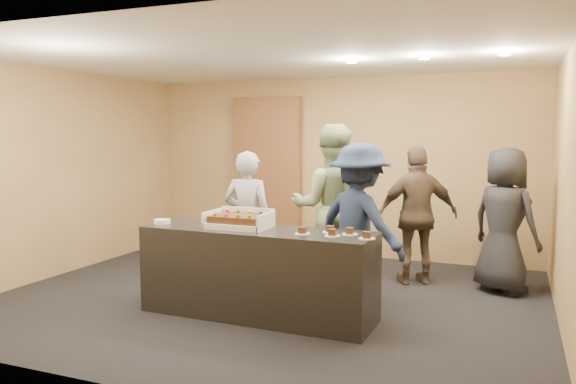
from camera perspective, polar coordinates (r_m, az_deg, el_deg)
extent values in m
plane|color=black|center=(6.52, -1.92, -10.65)|extent=(6.00, 6.00, 0.00)
plane|color=white|center=(6.30, -2.01, 13.60)|extent=(6.00, 6.00, 0.00)
cube|color=#9F804C|center=(8.60, 4.83, 2.54)|extent=(6.00, 0.04, 2.70)
cube|color=#9F804C|center=(4.12, -16.26, -1.44)|extent=(6.00, 0.04, 2.70)
cube|color=#9F804C|center=(7.97, -22.09, 1.84)|extent=(0.04, 5.00, 2.70)
cube|color=#9F804C|center=(5.74, 26.53, 0.21)|extent=(0.04, 5.00, 2.70)
cube|color=black|center=(5.78, -3.11, -8.19)|extent=(2.42, 0.75, 0.90)
cube|color=brown|center=(8.91, -2.10, 1.81)|extent=(1.10, 0.15, 2.43)
cube|color=white|center=(5.78, -5.01, -3.36)|extent=(0.61, 0.43, 0.06)
cube|color=white|center=(5.91, -7.65, -2.65)|extent=(0.02, 0.43, 0.17)
cube|color=white|center=(5.64, -2.24, -3.02)|extent=(0.02, 0.43, 0.17)
cube|color=white|center=(5.95, -4.08, -2.46)|extent=(0.61, 0.02, 0.19)
cube|color=#3C1D0D|center=(5.76, -5.01, -2.72)|extent=(0.54, 0.37, 0.07)
sphere|color=red|center=(5.96, -6.20, -1.90)|extent=(0.04, 0.04, 0.04)
sphere|color=#178A22|center=(5.90, -5.09, -1.97)|extent=(0.04, 0.04, 0.04)
sphere|color=#FF9D1A|center=(5.85, -3.96, -2.04)|extent=(0.04, 0.04, 0.04)
sphere|color=#1B36EC|center=(5.79, -2.80, -2.11)|extent=(0.04, 0.04, 0.04)
sphere|color=orange|center=(5.74, -7.42, -2.23)|extent=(0.04, 0.04, 0.04)
sphere|color=#AB249C|center=(5.68, -6.28, -2.30)|extent=(0.04, 0.04, 0.04)
sphere|color=#DE5C18|center=(5.62, -5.12, -2.38)|extent=(0.04, 0.04, 0.04)
sphere|color=green|center=(5.56, -3.93, -2.45)|extent=(0.04, 0.04, 0.04)
cylinder|color=white|center=(6.18, -12.66, -2.94)|extent=(0.18, 0.18, 0.04)
cylinder|color=white|center=(5.40, 1.48, -4.27)|extent=(0.15, 0.15, 0.01)
cube|color=#3C1D0D|center=(5.40, 1.49, -3.91)|extent=(0.07, 0.06, 0.06)
cylinder|color=white|center=(5.50, 4.30, -4.10)|extent=(0.15, 0.15, 0.01)
cube|color=#3C1D0D|center=(5.49, 4.30, -3.75)|extent=(0.07, 0.06, 0.06)
cylinder|color=white|center=(5.31, 4.54, -4.46)|extent=(0.15, 0.15, 0.01)
cube|color=#3C1D0D|center=(5.31, 4.55, -4.09)|extent=(0.07, 0.06, 0.06)
cylinder|color=white|center=(5.41, 6.29, -4.29)|extent=(0.15, 0.15, 0.01)
cube|color=#3C1D0D|center=(5.40, 6.29, -3.94)|extent=(0.07, 0.06, 0.06)
cylinder|color=white|center=(5.21, 8.03, -4.70)|extent=(0.15, 0.15, 0.01)
cube|color=#3C1D0D|center=(5.21, 8.04, -4.33)|extent=(0.07, 0.06, 0.06)
imported|color=#A6A6AB|center=(6.71, -4.10, -2.91)|extent=(0.62, 0.43, 1.66)
imported|color=gray|center=(6.75, 4.36, -1.50)|extent=(1.14, 1.01, 1.97)
imported|color=#1E2A47|center=(6.16, 7.26, -3.26)|extent=(1.31, 1.09, 1.76)
imported|color=brown|center=(7.11, 13.01, -2.31)|extent=(1.09, 0.83, 1.72)
imported|color=black|center=(7.03, 21.14, -2.70)|extent=(1.00, 0.91, 1.71)
cylinder|color=#FFEAC6|center=(6.49, 6.49, 13.07)|extent=(0.12, 0.12, 0.03)
cylinder|color=#FFEAC6|center=(6.32, 13.67, 13.13)|extent=(0.12, 0.12, 0.03)
cylinder|color=#FFEAC6|center=(6.26, 21.13, 12.98)|extent=(0.12, 0.12, 0.03)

